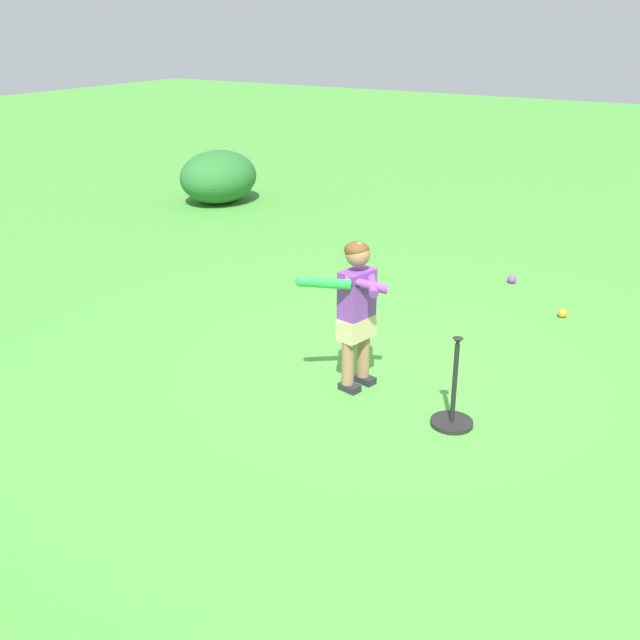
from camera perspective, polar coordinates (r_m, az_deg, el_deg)
name	(u,v)px	position (r m, az deg, el deg)	size (l,w,h in m)	color
ground_plane	(385,374)	(5.66, 4.98, -4.13)	(40.00, 40.00, 0.00)	#479338
child_batter	(356,303)	(5.21, 2.73, 1.33)	(0.56, 0.50, 1.08)	#232328
play_ball_far_left	(563,313)	(7.00, 17.90, 0.50)	(0.08, 0.08, 0.08)	orange
play_ball_behind_batter	(512,279)	(7.76, 14.33, 3.03)	(0.09, 0.09, 0.09)	purple
batting_tee	(453,411)	(5.01, 10.00, -6.77)	(0.28, 0.28, 0.62)	black
shrub_left_background	(219,177)	(10.88, -7.70, 10.70)	(1.19, 0.99, 0.73)	#286B2D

